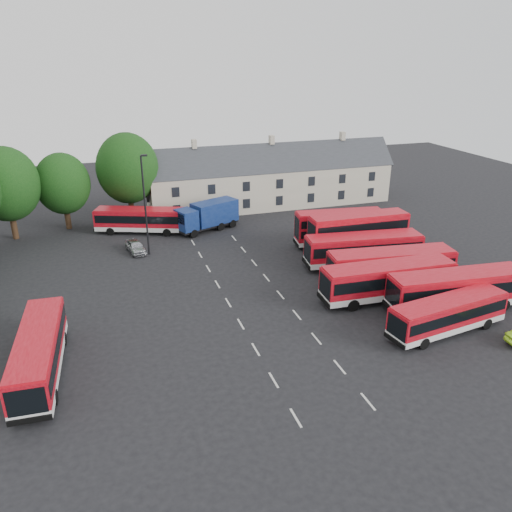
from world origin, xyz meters
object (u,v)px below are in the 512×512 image
at_px(bus_dd_south, 358,231).
at_px(bus_west, 39,351).
at_px(lamppost, 145,203).
at_px(bus_row_a, 448,313).
at_px(silver_car, 136,246).
at_px(box_truck, 208,215).

height_order(bus_dd_south, bus_west, bus_dd_south).
bearing_deg(lamppost, bus_row_a, -49.74).
relative_size(silver_car, lamppost, 0.37).
height_order(bus_dd_south, silver_car, bus_dd_south).
xyz_separation_m(bus_dd_south, lamppost, (-22.02, 6.89, 3.30)).
height_order(bus_west, silver_car, bus_west).
relative_size(bus_west, box_truck, 1.35).
xyz_separation_m(silver_car, lamppost, (1.38, -1.01, 5.20)).
relative_size(box_truck, lamppost, 0.77).
relative_size(bus_west, silver_car, 2.82).
relative_size(bus_dd_south, lamppost, 1.01).
relative_size(bus_dd_south, box_truck, 1.32).
bearing_deg(silver_car, bus_row_a, -59.85).
bearing_deg(bus_dd_south, box_truck, 139.20).
bearing_deg(bus_dd_south, bus_west, -155.34).
xyz_separation_m(bus_row_a, lamppost, (-20.55, 24.27, 4.12)).
height_order(silver_car, lamppost, lamppost).
bearing_deg(silver_car, lamppost, -47.07).
distance_m(bus_dd_south, bus_west, 34.51).
relative_size(box_truck, silver_car, 2.09).
bearing_deg(box_truck, lamppost, -166.33).
distance_m(bus_west, silver_car, 22.98).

